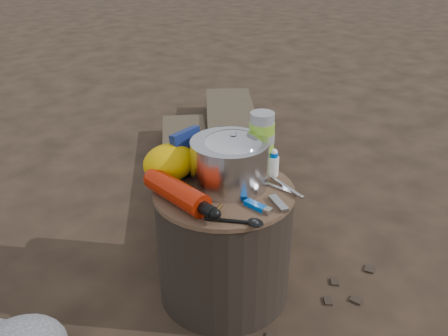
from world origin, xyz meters
TOP-DOWN VIEW (x-y plane):
  - ground at (0.00, 0.00)m, footprint 60.00×60.00m
  - stump at (0.00, 0.00)m, footprint 0.44×0.44m
  - log_main at (0.65, 0.76)m, footprint 1.20×1.56m
  - log_small at (0.33, 0.73)m, footprint 0.88×1.25m
  - foil_windscreen at (0.03, 0.02)m, footprint 0.24×0.24m
  - camping_pot at (0.04, 0.00)m, footprint 0.17×0.17m
  - fuel_bottle at (-0.16, 0.02)m, footprint 0.10×0.30m
  - thermos at (0.17, 0.02)m, footprint 0.08×0.08m
  - travel_mug at (0.11, 0.15)m, footprint 0.08×0.08m
  - stuff_sack at (-0.10, 0.16)m, footprint 0.17×0.14m
  - food_pouch at (-0.03, 0.16)m, footprint 0.12×0.05m
  - lighter at (0.01, -0.14)m, footprint 0.04×0.09m
  - multitool at (0.07, -0.17)m, footprint 0.05×0.09m
  - pot_grabber at (0.14, -0.12)m, footprint 0.05×0.14m
  - spork at (-0.10, -0.16)m, footprint 0.13×0.14m
  - squeeze_bottle at (0.19, -0.02)m, footprint 0.03×0.03m

SIDE VIEW (x-z plane):
  - ground at x=0.00m, z-range 0.00..0.00m
  - log_small at x=0.33m, z-range 0.00..0.11m
  - log_main at x=0.65m, z-range 0.00..0.14m
  - stump at x=0.00m, z-range 0.00..0.41m
  - multitool at x=0.07m, z-range 0.41..0.42m
  - spork at x=-0.10m, z-range 0.41..0.42m
  - pot_grabber at x=0.14m, z-range 0.41..0.42m
  - lighter at x=0.01m, z-range 0.41..0.42m
  - fuel_bottle at x=-0.16m, z-range 0.41..0.48m
  - squeeze_bottle at x=0.19m, z-range 0.41..0.49m
  - travel_mug at x=0.11m, z-range 0.41..0.52m
  - stuff_sack at x=-0.10m, z-range 0.41..0.52m
  - foil_windscreen at x=0.03m, z-range 0.41..0.55m
  - food_pouch at x=-0.03m, z-range 0.41..0.55m
  - camping_pot at x=0.04m, z-range 0.41..0.58m
  - thermos at x=0.17m, z-range 0.41..0.61m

